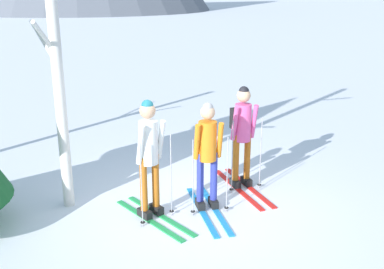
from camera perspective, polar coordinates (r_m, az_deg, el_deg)
The scene contains 5 objects.
ground_plane at distance 7.45m, azimuth -0.04°, elevation -8.95°, with size 400.00×400.00×0.00m, color white.
skier_in_white at distance 6.78m, azimuth -5.33°, elevation -2.38°, with size 0.81×1.67×1.83m.
skier_in_orange at distance 7.04m, azimuth 1.89°, elevation -1.96°, with size 0.60×1.73×1.73m.
skier_in_pink at distance 7.86m, azimuth 6.25°, elevation 0.43°, with size 0.61×1.77×1.80m.
birch_tree_slender at distance 7.04m, azimuth -16.73°, elevation 11.24°, with size 0.44×1.54×5.18m.
Camera 1 is at (-2.53, -6.15, 3.36)m, focal length 42.98 mm.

